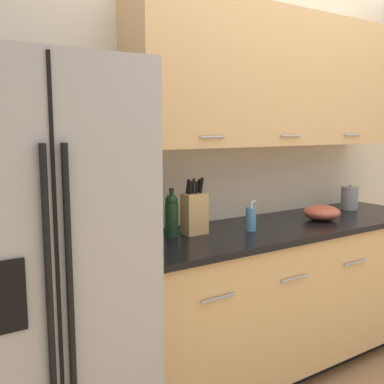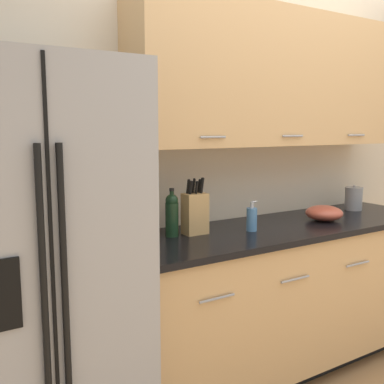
{
  "view_description": "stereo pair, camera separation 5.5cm",
  "coord_description": "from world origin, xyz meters",
  "views": [
    {
      "loc": [
        -2.09,
        -1.1,
        1.51
      ],
      "look_at": [
        -0.8,
        0.84,
        1.17
      ],
      "focal_mm": 42.0,
      "sensor_mm": 36.0,
      "label": 1
    },
    {
      "loc": [
        -2.04,
        -1.13,
        1.51
      ],
      "look_at": [
        -0.8,
        0.84,
        1.17
      ],
      "focal_mm": 42.0,
      "sensor_mm": 36.0,
      "label": 2
    }
  ],
  "objects": [
    {
      "name": "wine_bottle",
      "position": [
        -0.87,
        0.94,
        1.04
      ],
      "size": [
        0.07,
        0.07,
        0.26
      ],
      "color": "black",
      "rests_on": "counter_unit"
    },
    {
      "name": "wall_back",
      "position": [
        -0.03,
        1.14,
        1.44
      ],
      "size": [
        10.0,
        0.39,
        2.6
      ],
      "color": "beige",
      "rests_on": "ground_plane"
    },
    {
      "name": "knife_block",
      "position": [
        -0.73,
        0.92,
        1.04
      ],
      "size": [
        0.13,
        0.09,
        0.31
      ],
      "color": "tan",
      "rests_on": "counter_unit"
    },
    {
      "name": "steel_canister",
      "position": [
        0.62,
        0.94,
        1.0
      ],
      "size": [
        0.12,
        0.12,
        0.18
      ],
      "color": "gray",
      "rests_on": "counter_unit"
    },
    {
      "name": "counter_unit",
      "position": [
        -0.1,
        0.85,
        0.47
      ],
      "size": [
        2.15,
        0.64,
        0.92
      ],
      "color": "black",
      "rests_on": "ground_plane"
    },
    {
      "name": "soap_dispenser",
      "position": [
        -0.42,
        0.81,
        0.99
      ],
      "size": [
        0.07,
        0.06,
        0.17
      ],
      "color": "#4C7FB2",
      "rests_on": "counter_unit"
    },
    {
      "name": "mixing_bowl",
      "position": [
        0.15,
        0.79,
        0.97
      ],
      "size": [
        0.23,
        0.23,
        0.1
      ],
      "color": "#B24C38",
      "rests_on": "counter_unit"
    },
    {
      "name": "refrigerator",
      "position": [
        -1.66,
        0.76,
        0.88
      ],
      "size": [
        0.83,
        0.81,
        1.77
      ],
      "color": "#9E9EA0",
      "rests_on": "ground_plane"
    }
  ]
}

